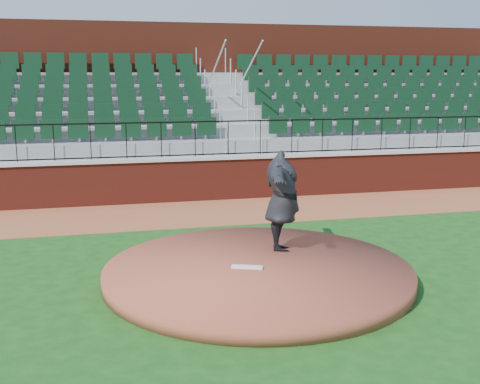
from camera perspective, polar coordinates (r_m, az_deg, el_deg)
ground at (r=10.96m, az=1.86°, el=-8.17°), size 90.00×90.00×0.00m
warning_track at (r=16.02m, az=-3.28°, el=-1.92°), size 34.00×3.20×0.01m
field_wall at (r=17.45m, az=-4.25°, el=1.14°), size 34.00×0.35×1.20m
wall_cap at (r=17.35m, az=-4.28°, el=3.25°), size 34.00×0.45×0.10m
wall_railing at (r=17.28m, az=-4.31°, el=5.06°), size 34.00×0.05×1.00m
seating_stands at (r=19.92m, az=-5.61°, el=7.29°), size 34.00×5.10×4.60m
concourse_wall at (r=22.67m, az=-6.64°, el=8.87°), size 34.00×0.50×5.50m
pitchers_mound at (r=10.83m, az=1.72°, el=-7.70°), size 5.52×5.52×0.25m
pitching_rubber at (r=10.67m, az=0.68°, el=-7.19°), size 0.57×0.34×0.04m
pitcher at (r=11.53m, az=4.05°, el=-0.85°), size 1.28×2.50×1.97m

